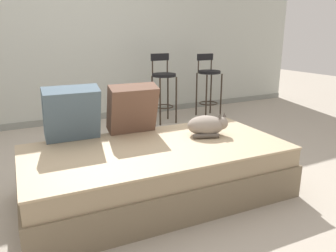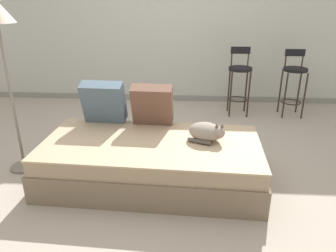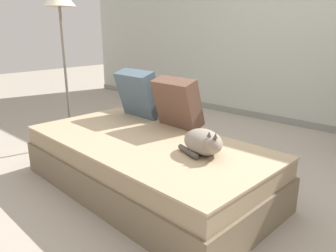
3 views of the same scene
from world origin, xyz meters
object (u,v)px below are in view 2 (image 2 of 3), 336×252
object	(u,v)px
cat	(207,132)
throw_pillow_middle	(152,105)
bar_stool_by_doorway	(294,78)
couch	(152,161)
throw_pillow_corner	(104,102)
bar_stool_near_window	(240,76)

from	to	relation	value
cat	throw_pillow_middle	bearing A→B (deg)	147.08
throw_pillow_middle	bar_stool_by_doorway	bearing A→B (deg)	39.90
couch	throw_pillow_corner	bearing A→B (deg)	141.11
cat	couch	bearing A→B (deg)	-172.87
throw_pillow_corner	bar_stool_by_doorway	distance (m)	2.86
bar_stool_near_window	bar_stool_by_doorway	bearing A→B (deg)	-0.04
couch	throw_pillow_middle	size ratio (longest dim) A/B	4.76
cat	bar_stool_by_doorway	distance (m)	2.35
throw_pillow_corner	throw_pillow_middle	bearing A→B (deg)	-2.46
couch	bar_stool_near_window	size ratio (longest dim) A/B	2.13
bar_stool_near_window	cat	bearing A→B (deg)	-106.10
throw_pillow_middle	cat	bearing A→B (deg)	-32.92
throw_pillow_corner	cat	distance (m)	1.14
throw_pillow_corner	cat	xyz separation A→B (m)	(1.06, -0.38, -0.15)
throw_pillow_middle	cat	distance (m)	0.67
throw_pillow_corner	bar_stool_by_doorway	xyz separation A→B (m)	(2.40, 1.56, -0.09)
couch	bar_stool_near_window	bearing A→B (deg)	61.76
couch	cat	size ratio (longest dim) A/B	5.47
bar_stool_by_doorway	throw_pillow_corner	bearing A→B (deg)	-147.06
couch	cat	distance (m)	0.60
bar_stool_near_window	bar_stool_by_doorway	xyz separation A→B (m)	(0.78, -0.00, -0.01)
couch	bar_stool_near_window	xyz separation A→B (m)	(1.07, 2.00, 0.37)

